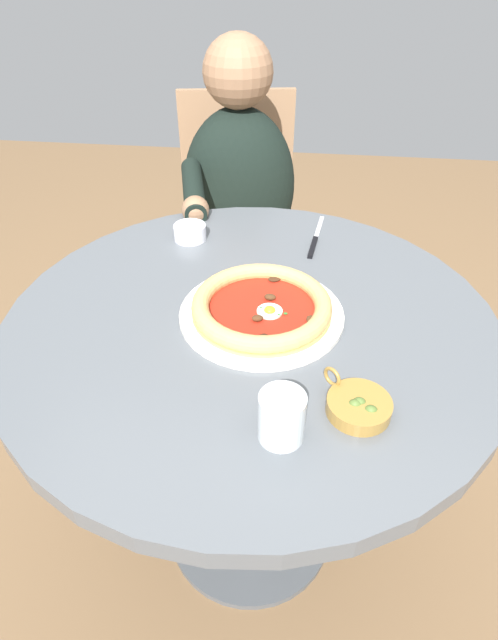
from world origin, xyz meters
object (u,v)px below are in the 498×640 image
object	(u,v)px
steak_knife	(315,242)
cafe_chair_diner	(239,209)
pizza_on_plate	(262,309)
ramekin_capers	(190,232)
dining_table	(251,365)
water_glass	(282,419)
olive_pan	(358,406)
diner_person	(240,245)

from	to	relation	value
steak_knife	cafe_chair_diner	xyz separation A→B (m)	(0.26, -0.57, -0.21)
pizza_on_plate	ramekin_capers	bearing A→B (deg)	-55.12
dining_table	water_glass	xyz separation A→B (m)	(-0.08, 0.28, 0.17)
dining_table	cafe_chair_diner	bearing A→B (deg)	-80.60
steak_knife	olive_pan	xyz separation A→B (m)	(-0.07, 0.52, 0.01)
ramekin_capers	cafe_chair_diner	bearing A→B (deg)	-93.19
dining_table	steak_knife	xyz separation A→B (m)	(-0.12, -0.29, 0.14)
ramekin_capers	cafe_chair_diner	distance (m)	0.63
steak_knife	ramekin_capers	xyz separation A→B (m)	(0.29, 0.02, 0.02)
steak_knife	diner_person	xyz separation A→B (m)	(0.24, -0.42, -0.26)
steak_knife	cafe_chair_diner	distance (m)	0.66
water_glass	diner_person	bearing A→B (deg)	-78.83
pizza_on_plate	olive_pan	xyz separation A→B (m)	(-0.17, 0.22, -0.01)
dining_table	diner_person	bearing A→B (deg)	-80.47
water_glass	ramekin_capers	size ratio (longest dim) A/B	1.05
cafe_chair_diner	pizza_on_plate	bearing A→B (deg)	100.69
pizza_on_plate	steak_knife	xyz separation A→B (m)	(-0.10, -0.30, -0.02)
water_glass	olive_pan	world-z (taller)	water_glass
dining_table	ramekin_capers	bearing A→B (deg)	-57.66
steak_knife	ramekin_capers	size ratio (longest dim) A/B	2.77
steak_knife	ramekin_capers	bearing A→B (deg)	2.98
steak_knife	diner_person	bearing A→B (deg)	-60.71
olive_pan	ramekin_capers	bearing A→B (deg)	-53.80
olive_pan	diner_person	world-z (taller)	diner_person
dining_table	steak_knife	size ratio (longest dim) A/B	4.49
diner_person	cafe_chair_diner	distance (m)	0.16
olive_pan	diner_person	xyz separation A→B (m)	(0.31, -0.94, -0.27)
water_glass	olive_pan	xyz separation A→B (m)	(-0.11, -0.06, -0.02)
cafe_chair_diner	steak_knife	bearing A→B (deg)	114.39
dining_table	pizza_on_plate	size ratio (longest dim) A/B	3.01
olive_pan	dining_table	bearing A→B (deg)	-49.46
steak_knife	cafe_chair_diner	bearing A→B (deg)	-65.61
dining_table	ramekin_capers	distance (m)	0.36
water_glass	cafe_chair_diner	distance (m)	1.19
steak_knife	water_glass	bearing A→B (deg)	86.07
water_glass	steak_knife	distance (m)	0.58
diner_person	cafe_chair_diner	bearing A→B (deg)	-81.22
ramekin_capers	olive_pan	size ratio (longest dim) A/B	0.72
ramekin_capers	steak_knife	bearing A→B (deg)	-177.02
dining_table	steak_knife	distance (m)	0.34
diner_person	cafe_chair_diner	size ratio (longest dim) A/B	1.22
dining_table	olive_pan	xyz separation A→B (m)	(-0.19, 0.22, 0.14)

